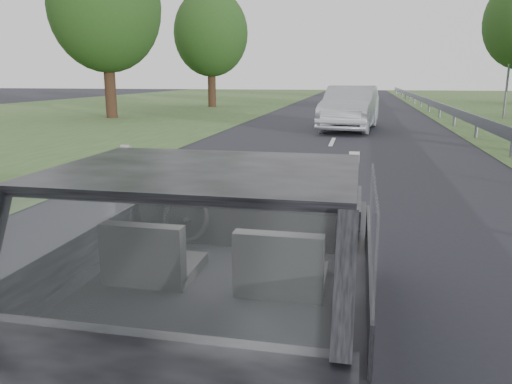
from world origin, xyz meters
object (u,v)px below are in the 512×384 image
at_px(subject_car, 227,265).
at_px(cat, 263,191).
at_px(other_car, 350,108).
at_px(highway_sign, 506,92).

height_order(subject_car, cat, subject_car).
bearing_deg(other_car, highway_sign, 48.44).
distance_m(subject_car, cat, 0.72).
bearing_deg(cat, subject_car, -106.31).
distance_m(subject_car, highway_sign, 23.14).
relative_size(subject_car, highway_sign, 1.63).
height_order(subject_car, highway_sign, highway_sign).
bearing_deg(highway_sign, subject_car, -93.64).
bearing_deg(highway_sign, other_car, -122.78).
relative_size(other_car, highway_sign, 1.96).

